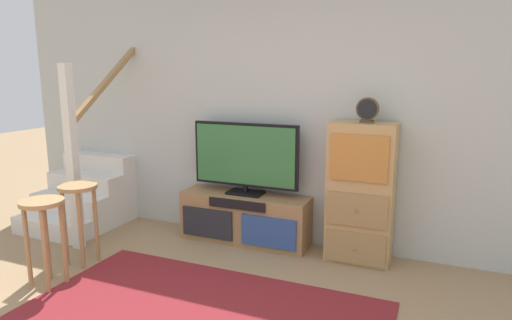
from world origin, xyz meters
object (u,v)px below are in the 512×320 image
at_px(television, 245,157).
at_px(bar_stool_near, 44,223).
at_px(bar_stool_far, 79,206).
at_px(media_console, 245,218).
at_px(desk_clock, 367,110).
at_px(side_cabinet, 361,193).

height_order(television, bar_stool_near, television).
xyz_separation_m(bar_stool_near, bar_stool_far, (-0.08, 0.46, 0.00)).
relative_size(media_console, bar_stool_near, 1.83).
bearing_deg(bar_stool_near, desk_clock, 33.69).
bearing_deg(television, bar_stool_near, -124.97).
relative_size(bar_stool_near, bar_stool_far, 0.99).
distance_m(media_console, television, 0.64).
xyz_separation_m(side_cabinet, desk_clock, (0.03, -0.01, 0.75)).
distance_m(side_cabinet, desk_clock, 0.75).
relative_size(media_console, television, 1.20).
relative_size(television, side_cabinet, 0.87).
distance_m(television, bar_stool_near, 1.90).
height_order(bar_stool_near, bar_stool_far, bar_stool_far).
bearing_deg(desk_clock, side_cabinet, 150.71).
distance_m(television, desk_clock, 1.29).
xyz_separation_m(media_console, bar_stool_near, (-1.07, -1.51, 0.29)).
bearing_deg(side_cabinet, television, 179.32).
bearing_deg(bar_stool_far, media_console, 42.31).
relative_size(television, bar_stool_far, 1.51).
height_order(television, desk_clock, desk_clock).
height_order(side_cabinet, bar_stool_far, side_cabinet).
relative_size(media_console, side_cabinet, 1.04).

